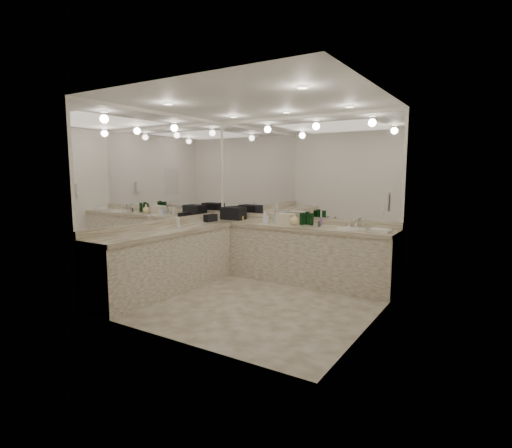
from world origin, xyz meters
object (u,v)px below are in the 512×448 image
Objects in this scene: hand_towel at (380,230)px; cream_cosmetic_case at (285,218)px; sink at (352,229)px; black_toiletry_bag at (233,213)px; soap_bottle_a at (265,216)px; soap_bottle_c at (294,219)px; soap_bottle_b at (266,218)px; wall_phone at (387,202)px.

cream_cosmetic_case is at bearing 174.82° from hand_towel.
black_toiletry_bag is (-2.10, 0.02, 0.12)m from sink.
sink is 1.63× the size of cream_cosmetic_case.
black_toiletry_bag reaches higher than soap_bottle_a.
soap_bottle_c is (0.22, -0.11, 0.01)m from cream_cosmetic_case.
soap_bottle_c reaches higher than hand_towel.
sink is at bearing -0.43° from black_toiletry_bag.
wall_phone is at bearing -11.72° from soap_bottle_b.
soap_bottle_b is (-1.83, -0.00, 0.06)m from hand_towel.
cream_cosmetic_case is 0.25m from soap_bottle_c.
sink is at bearing 3.48° from soap_bottle_b.
black_toiletry_bag is 0.72m from soap_bottle_b.
wall_phone reaches higher than hand_towel.
cream_cosmetic_case is 1.56m from hand_towel.
hand_towel is (2.54, -0.10, -0.09)m from black_toiletry_bag.
wall_phone reaches higher than soap_bottle_c.
black_toiletry_bag is 2.33× the size of soap_bottle_b.
sink is 1.12× the size of black_toiletry_bag.
soap_bottle_b is (0.12, -0.18, -0.01)m from soap_bottle_a.
wall_phone is 0.89× the size of cream_cosmetic_case.
soap_bottle_a is (-1.95, 0.17, 0.07)m from hand_towel.
black_toiletry_bag is (-2.71, 0.52, -0.34)m from wall_phone.
soap_bottle_a is (-1.52, 0.09, 0.10)m from sink.
wall_phone is at bearing -15.60° from soap_bottle_a.
hand_towel is at bearing -1.28° from soap_bottle_c.
cream_cosmetic_case is at bearing 176.91° from sink.
soap_bottle_a reaches higher than hand_towel.
wall_phone is 0.62m from hand_towel.
soap_bottle_a is 1.10× the size of soap_bottle_b.
black_toiletry_bag is at bearing 179.57° from sink.
wall_phone is at bearing -19.98° from cream_cosmetic_case.
wall_phone reaches higher than black_toiletry_bag.
wall_phone is 2.78m from black_toiletry_bag.
wall_phone is 1.85m from cream_cosmetic_case.
soap_bottle_b is at bearing -175.97° from soap_bottle_c.
sink is 0.91m from soap_bottle_c.
wall_phone reaches higher than sink.
cream_cosmetic_case is 1.61× the size of soap_bottle_b.
hand_towel is 1.58× the size of soap_bottle_b.
soap_bottle_a is 0.63m from soap_bottle_c.
cream_cosmetic_case is (-1.73, 0.56, -0.37)m from wall_phone.
black_toiletry_bag is 1.20m from soap_bottle_c.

